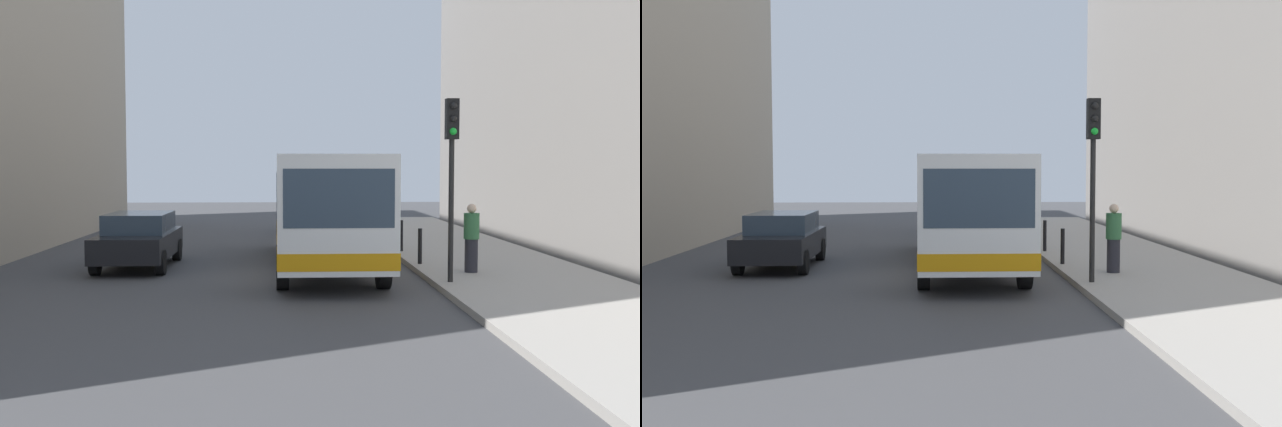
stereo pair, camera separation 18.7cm
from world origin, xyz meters
TOP-DOWN VIEW (x-y plane):
  - ground_plane at (0.00, 0.00)m, footprint 80.00×80.00m
  - sidewalk at (5.40, 0.00)m, footprint 4.40×40.00m
  - bus at (0.89, 2.17)m, footprint 2.57×11.03m
  - car_beside_bus at (-4.12, 2.13)m, footprint 1.86×4.40m
  - car_behind_bus at (1.27, 12.14)m, footprint 1.92×4.43m
  - traffic_light at (3.55, -1.89)m, footprint 0.28×0.33m
  - bollard_near at (3.45, 1.28)m, footprint 0.11×0.11m
  - bollard_mid at (3.45, 4.36)m, footprint 0.11×0.11m
  - bollard_far at (3.45, 7.44)m, footprint 0.11×0.11m
  - pedestrian_near_signal at (4.41, -0.38)m, footprint 0.38×0.38m

SIDE VIEW (x-z plane):
  - ground_plane at x=0.00m, z-range 0.00..0.00m
  - sidewalk at x=5.40m, z-range 0.00..0.15m
  - bollard_near at x=3.45m, z-range 0.15..1.10m
  - bollard_mid at x=3.45m, z-range 0.15..1.10m
  - bollard_far at x=3.45m, z-range 0.15..1.10m
  - car_beside_bus at x=-4.12m, z-range 0.04..1.52m
  - car_behind_bus at x=1.27m, z-range 0.04..1.52m
  - pedestrian_near_signal at x=4.41m, z-range 0.15..1.83m
  - bus at x=0.89m, z-range 0.23..3.23m
  - traffic_light at x=3.55m, z-range 0.96..5.06m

